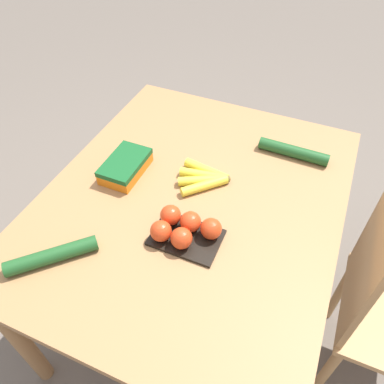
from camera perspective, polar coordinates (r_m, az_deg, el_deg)
name	(u,v)px	position (r m, az deg, el deg)	size (l,w,h in m)	color
ground_plane	(192,301)	(1.90, 0.00, -16.26)	(12.00, 12.00, 0.00)	#665B51
dining_table	(192,216)	(1.36, 0.00, -3.66)	(1.22, 1.00, 0.74)	#9E7044
banana_bunch	(205,178)	(1.34, 1.93, 2.19)	(0.18, 0.19, 0.03)	brown
tomato_pack	(183,229)	(1.16, -1.31, -5.61)	(0.15, 0.22, 0.08)	black
carrot_bag	(125,165)	(1.38, -10.14, 4.04)	(0.20, 0.12, 0.06)	orange
cucumber_near	(52,256)	(1.19, -20.56, -9.07)	(0.22, 0.22, 0.05)	#1E5123
cucumber_far	(293,151)	(1.49, 15.19, 5.98)	(0.05, 0.27, 0.05)	#1E5123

